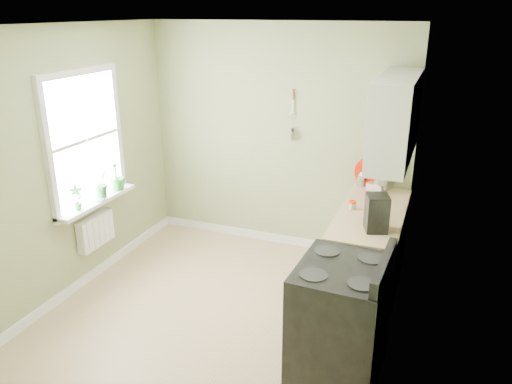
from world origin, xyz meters
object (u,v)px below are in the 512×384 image
(stand_mixer, at_px, (382,174))
(kettle, at_px, (361,179))
(coffee_maker, at_px, (376,214))
(stove, at_px, (340,320))

(stand_mixer, relative_size, kettle, 2.29)
(kettle, bearing_deg, coffee_maker, -74.03)
(kettle, height_order, coffee_maker, coffee_maker)
(coffee_maker, bearing_deg, kettle, 105.97)
(stove, height_order, coffee_maker, coffee_maker)
(stand_mixer, height_order, kettle, stand_mixer)
(coffee_maker, bearing_deg, stove, -96.78)
(stand_mixer, bearing_deg, stove, -89.88)
(stove, xyz_separation_m, kettle, (-0.23, 2.06, 0.50))
(stove, xyz_separation_m, coffee_maker, (0.11, 0.90, 0.58))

